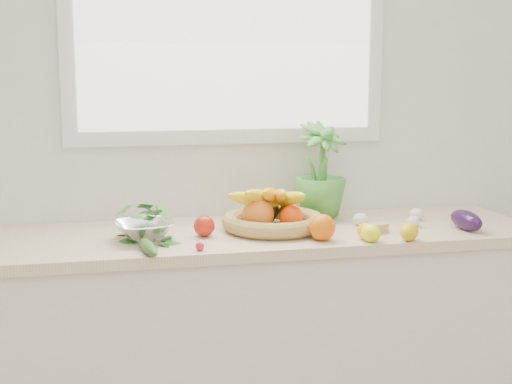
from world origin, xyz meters
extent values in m
cube|color=white|center=(0.00, 2.25, 1.35)|extent=(4.50, 0.02, 2.70)
cube|color=silver|center=(0.00, 1.95, 0.43)|extent=(2.20, 0.58, 0.86)
cube|color=beige|center=(0.00, 1.95, 0.88)|extent=(2.24, 0.62, 0.04)
cube|color=white|center=(0.00, 2.23, 1.75)|extent=(1.30, 0.03, 1.10)
cube|color=white|center=(0.00, 2.21, 1.75)|extent=(1.18, 0.01, 0.98)
sphere|color=#E66107|center=(0.25, 1.74, 0.95)|extent=(0.11, 0.11, 0.09)
ellipsoid|color=#F8FC0D|center=(0.41, 1.69, 0.93)|extent=(0.09, 0.10, 0.06)
ellipsoid|color=#E7B70C|center=(0.55, 1.67, 0.93)|extent=(0.10, 0.10, 0.06)
ellipsoid|color=#FAB10D|center=(0.41, 1.72, 0.93)|extent=(0.07, 0.09, 0.06)
sphere|color=#B01F0E|center=(-0.15, 1.89, 0.94)|extent=(0.10, 0.10, 0.08)
cube|color=tan|center=(0.47, 1.81, 0.92)|extent=(0.12, 0.08, 0.03)
ellipsoid|color=white|center=(0.47, 1.94, 0.92)|extent=(0.06, 0.06, 0.05)
ellipsoid|color=white|center=(0.72, 1.99, 0.92)|extent=(0.07, 0.07, 0.05)
ellipsoid|color=white|center=(0.66, 1.87, 0.92)|extent=(0.07, 0.07, 0.04)
ellipsoid|color=#230D31|center=(0.83, 1.79, 0.94)|extent=(0.08, 0.19, 0.08)
ellipsoid|color=#225719|center=(-0.37, 1.70, 0.92)|extent=(0.07, 0.22, 0.04)
sphere|color=red|center=(-0.19, 1.69, 0.92)|extent=(0.04, 0.04, 0.03)
imported|color=green|center=(0.35, 2.10, 1.10)|extent=(0.28, 0.28, 0.38)
cylinder|color=tan|center=(0.12, 1.94, 0.91)|extent=(0.44, 0.44, 0.01)
torus|color=tan|center=(0.12, 1.94, 0.93)|extent=(0.52, 0.52, 0.06)
sphere|color=orange|center=(0.05, 1.91, 0.97)|extent=(0.16, 0.16, 0.12)
sphere|color=#FF4308|center=(0.17, 1.88, 0.96)|extent=(0.12, 0.12, 0.09)
sphere|color=orange|center=(0.19, 1.98, 0.95)|extent=(0.11, 0.11, 0.09)
ellipsoid|color=#1D3116|center=(0.11, 2.01, 0.97)|extent=(0.13, 0.13, 0.12)
ellipsoid|color=yellow|center=(0.04, 1.93, 1.02)|extent=(0.25, 0.16, 0.11)
ellipsoid|color=yellow|center=(0.08, 1.93, 1.03)|extent=(0.21, 0.22, 0.11)
ellipsoid|color=yellow|center=(0.11, 1.93, 1.04)|extent=(0.15, 0.26, 0.11)
ellipsoid|color=#FFAC15|center=(0.14, 1.93, 1.03)|extent=(0.08, 0.26, 0.11)
ellipsoid|color=yellow|center=(0.17, 1.93, 1.02)|extent=(0.10, 0.26, 0.11)
cylinder|color=silver|center=(-0.37, 1.88, 0.91)|extent=(0.10, 0.10, 0.02)
imported|color=silver|center=(-0.37, 1.88, 0.94)|extent=(0.25, 0.25, 0.05)
ellipsoid|color=#256018|center=(-0.37, 1.88, 0.98)|extent=(0.18, 0.18, 0.07)
camera|label=1|loc=(-0.50, -0.61, 1.51)|focal=50.00mm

